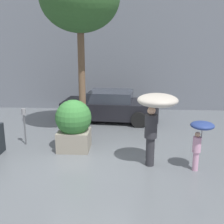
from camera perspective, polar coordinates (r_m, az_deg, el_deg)
ground_plane at (r=8.17m, az=-5.34°, el=-9.88°), size 40.00×40.00×0.00m
building_facade at (r=13.92m, az=-1.54°, el=12.89°), size 18.00×0.30×6.00m
planter_box at (r=8.76m, az=-7.80°, el=-2.43°), size 1.11×1.11×1.59m
person_adult at (r=7.41m, az=8.91°, el=0.63°), size 1.06×1.06×2.01m
person_child at (r=7.54m, az=17.53°, el=-4.18°), size 0.60×0.60×1.35m
parked_car_near at (r=12.01m, az=-0.24°, el=1.12°), size 4.14×2.20×1.27m
parking_meter at (r=9.52m, az=-17.43°, el=-1.35°), size 0.14×0.14×1.22m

